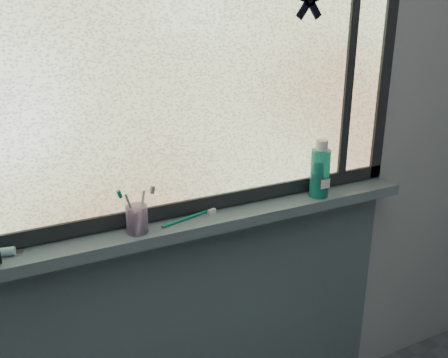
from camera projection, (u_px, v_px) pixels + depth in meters
The scene contains 12 objects.
wall_back at pixel (199, 146), 1.70m from camera, with size 3.00×0.01×2.50m, color #9EA3A8.
windowsill at pixel (209, 221), 1.73m from camera, with size 1.62×0.14×0.04m, color #4C5D65.
sill_apron at pixel (204, 334), 1.95m from camera, with size 1.62×0.02×0.98m, color #4C5D65.
window_pane at pixel (201, 64), 1.59m from camera, with size 1.50×0.01×1.00m, color silver.
frame_bottom at pixel (203, 203), 1.75m from camera, with size 1.60×0.03×0.05m, color black.
frame_right at pixel (386, 52), 1.91m from camera, with size 0.05×0.03×1.10m, color black.
frame_mullion at pixel (350, 55), 1.84m from camera, with size 0.04×0.03×1.00m, color black.
starfish_sticker at pixel (310, 0), 1.68m from camera, with size 0.15×0.02×0.15m, color black, non-canonical shape.
toothbrush_cup at pixel (137, 219), 1.58m from camera, with size 0.07×0.07×0.09m, color #D3A9E0.
toothbrush_lying at pixel (185, 218), 1.68m from camera, with size 0.23×0.02×0.02m, color #0D7557, non-canonical shape.
mouthwash_bottle at pixel (320, 168), 1.85m from camera, with size 0.07×0.07×0.18m, color teal.
cream_tube at pixel (317, 178), 1.86m from camera, with size 0.04×0.04×0.10m, color silver.
Camera 1 is at (-0.66, -0.20, 1.73)m, focal length 40.00 mm.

